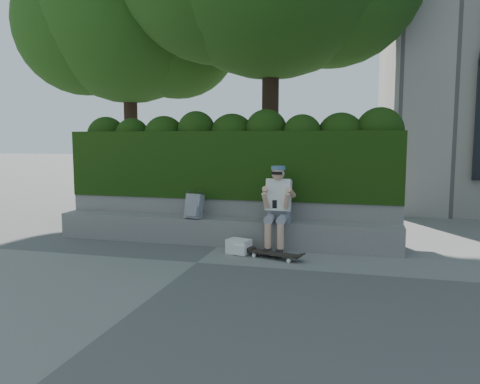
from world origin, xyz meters
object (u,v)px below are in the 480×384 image
(skateboard, at_px, (274,254))
(backpack_ground, at_px, (239,246))
(person, at_px, (278,205))
(backpack_plaid, at_px, (194,206))

(skateboard, height_order, backpack_ground, backpack_ground)
(person, bearing_deg, backpack_plaid, 176.83)
(person, bearing_deg, backpack_ground, -145.38)
(skateboard, relative_size, backpack_plaid, 2.09)
(person, xyz_separation_m, skateboard, (0.04, -0.55, -0.68))
(skateboard, bearing_deg, backpack_ground, -177.33)
(backpack_plaid, bearing_deg, person, 8.89)
(person, height_order, backpack_plaid, person)
(backpack_ground, bearing_deg, skateboard, 1.57)
(person, bearing_deg, skateboard, -85.60)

